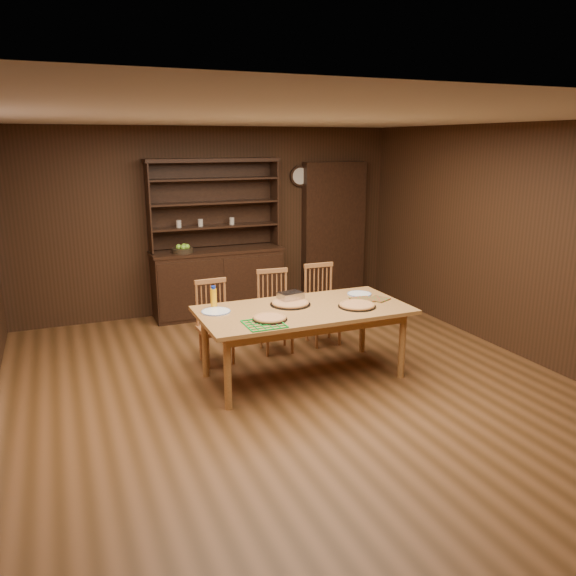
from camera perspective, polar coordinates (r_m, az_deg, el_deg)
name	(u,v)px	position (r m, az deg, el deg)	size (l,w,h in m)	color
floor	(295,389)	(5.69, 0.68, -10.22)	(6.00, 6.00, 0.00)	brown
room_shell	(295,232)	(5.22, 0.74, 5.68)	(6.00, 6.00, 6.00)	silver
china_hutch	(217,273)	(7.97, -7.18, 1.51)	(1.84, 0.52, 2.17)	black
doorway	(334,232)	(8.70, 4.65, 5.73)	(1.00, 0.18, 2.10)	black
wall_clock	(300,176)	(8.42, 1.20, 11.30)	(0.30, 0.05, 0.30)	black
dining_table	(304,315)	(5.73, 1.60, -2.74)	(2.13, 1.06, 0.75)	#B87640
chair_left	(214,319)	(6.28, -7.53, -3.13)	(0.40, 0.38, 0.93)	#B0703C
chair_center	(275,308)	(6.56, -1.38, -2.05)	(0.42, 0.40, 0.96)	#B0703C
chair_right	(321,301)	(6.83, 3.39, -1.36)	(0.40, 0.39, 0.97)	#B0703C
pizza_left	(270,318)	(5.34, -1.86, -3.07)	(0.34, 0.34, 0.04)	black
pizza_right	(357,305)	(5.79, 7.03, -1.75)	(0.39, 0.39, 0.04)	black
pizza_center	(290,303)	(5.82, 0.24, -1.55)	(0.42, 0.42, 0.04)	black
cooling_rack	(264,324)	(5.21, -2.44, -3.65)	(0.34, 0.34, 0.02)	#0C9D2A
plate_left	(216,311)	(5.62, -7.33, -2.38)	(0.29, 0.29, 0.02)	white
plate_right	(359,294)	(6.26, 7.27, -0.60)	(0.27, 0.27, 0.02)	white
foil_dish	(291,297)	(5.94, 0.26, -0.90)	(0.25, 0.18, 0.10)	silver
juice_bottle	(214,298)	(5.75, -7.56, -0.97)	(0.06, 0.06, 0.23)	#FFAB0D
pot_holder_a	(378,299)	(6.09, 9.15, -1.11)	(0.20, 0.20, 0.01)	#A91317
pot_holder_b	(362,300)	(6.04, 7.50, -1.17)	(0.22, 0.22, 0.02)	#A91317
fruit_bowl	(183,249)	(7.71, -10.65, 3.88)	(0.29, 0.29, 0.12)	black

